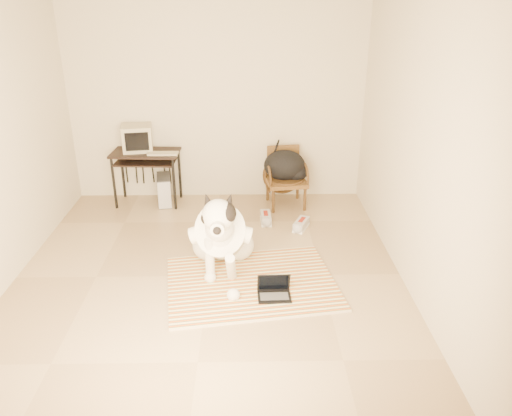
{
  "coord_description": "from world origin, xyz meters",
  "views": [
    {
      "loc": [
        0.41,
        -4.49,
        2.74
      ],
      "look_at": [
        0.49,
        0.09,
        0.73
      ],
      "focal_mm": 35.0,
      "sensor_mm": 36.0,
      "label": 1
    }
  ],
  "objects_px": {
    "dog": "(222,235)",
    "backpack": "(286,166)",
    "pc_tower": "(164,190)",
    "laptop": "(274,291)",
    "computer_desk": "(146,159)",
    "rattan_chair": "(285,177)",
    "crt_monitor": "(137,138)"
  },
  "relations": [
    {
      "from": "dog",
      "to": "pc_tower",
      "type": "xyz_separation_m",
      "value": [
        -0.88,
        1.79,
        -0.2
      ]
    },
    {
      "from": "laptop",
      "to": "backpack",
      "type": "xyz_separation_m",
      "value": [
        0.28,
        2.29,
        0.48
      ]
    },
    {
      "from": "dog",
      "to": "crt_monitor",
      "type": "relative_size",
      "value": 3.2
    },
    {
      "from": "dog",
      "to": "backpack",
      "type": "xyz_separation_m",
      "value": [
        0.8,
        1.74,
        0.15
      ]
    },
    {
      "from": "laptop",
      "to": "rattan_chair",
      "type": "bearing_deg",
      "value": 83.33
    },
    {
      "from": "computer_desk",
      "to": "rattan_chair",
      "type": "relative_size",
      "value": 1.16
    },
    {
      "from": "crt_monitor",
      "to": "backpack",
      "type": "bearing_deg",
      "value": -4.3
    },
    {
      "from": "rattan_chair",
      "to": "backpack",
      "type": "height_order",
      "value": "rattan_chair"
    },
    {
      "from": "crt_monitor",
      "to": "rattan_chair",
      "type": "relative_size",
      "value": 0.56
    },
    {
      "from": "pc_tower",
      "to": "backpack",
      "type": "relative_size",
      "value": 0.75
    },
    {
      "from": "dog",
      "to": "crt_monitor",
      "type": "distance_m",
      "value": 2.3
    },
    {
      "from": "rattan_chair",
      "to": "laptop",
      "type": "bearing_deg",
      "value": -96.67
    },
    {
      "from": "dog",
      "to": "computer_desk",
      "type": "xyz_separation_m",
      "value": [
        -1.1,
        1.81,
        0.24
      ]
    },
    {
      "from": "crt_monitor",
      "to": "rattan_chair",
      "type": "height_order",
      "value": "crt_monitor"
    },
    {
      "from": "dog",
      "to": "backpack",
      "type": "bearing_deg",
      "value": 65.29
    },
    {
      "from": "laptop",
      "to": "crt_monitor",
      "type": "distance_m",
      "value": 3.11
    },
    {
      "from": "pc_tower",
      "to": "dog",
      "type": "bearing_deg",
      "value": -63.8
    },
    {
      "from": "crt_monitor",
      "to": "computer_desk",
      "type": "bearing_deg",
      "value": -38.17
    },
    {
      "from": "rattan_chair",
      "to": "computer_desk",
      "type": "bearing_deg",
      "value": 178.03
    },
    {
      "from": "crt_monitor",
      "to": "rattan_chair",
      "type": "distance_m",
      "value": 2.06
    },
    {
      "from": "computer_desk",
      "to": "pc_tower",
      "type": "height_order",
      "value": "computer_desk"
    },
    {
      "from": "computer_desk",
      "to": "rattan_chair",
      "type": "xyz_separation_m",
      "value": [
        1.89,
        -0.07,
        -0.24
      ]
    },
    {
      "from": "pc_tower",
      "to": "crt_monitor",
      "type": "bearing_deg",
      "value": 163.05
    },
    {
      "from": "laptop",
      "to": "pc_tower",
      "type": "relative_size",
      "value": 0.72
    },
    {
      "from": "rattan_chair",
      "to": "crt_monitor",
      "type": "bearing_deg",
      "value": 175.81
    },
    {
      "from": "rattan_chair",
      "to": "backpack",
      "type": "relative_size",
      "value": 1.31
    },
    {
      "from": "pc_tower",
      "to": "backpack",
      "type": "height_order",
      "value": "backpack"
    },
    {
      "from": "dog",
      "to": "pc_tower",
      "type": "distance_m",
      "value": 2.0
    },
    {
      "from": "pc_tower",
      "to": "rattan_chair",
      "type": "bearing_deg",
      "value": -1.61
    },
    {
      "from": "dog",
      "to": "crt_monitor",
      "type": "xyz_separation_m",
      "value": [
        -1.2,
        1.89,
        0.51
      ]
    },
    {
      "from": "computer_desk",
      "to": "backpack",
      "type": "bearing_deg",
      "value": -2.11
    },
    {
      "from": "computer_desk",
      "to": "crt_monitor",
      "type": "relative_size",
      "value": 2.09
    }
  ]
}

